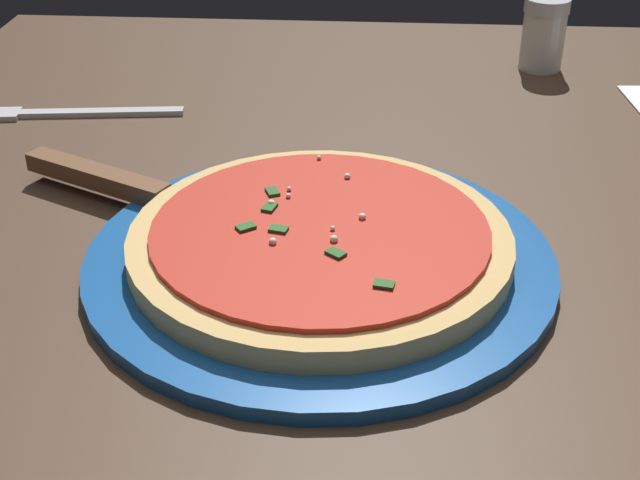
# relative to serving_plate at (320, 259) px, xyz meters

# --- Properties ---
(restaurant_table) EXTENTS (1.03, 0.92, 0.74)m
(restaurant_table) POSITION_rel_serving_plate_xyz_m (-0.04, 0.04, -0.13)
(restaurant_table) COLOR black
(restaurant_table) RESTS_ON ground_plane
(serving_plate) EXTENTS (0.31, 0.31, 0.01)m
(serving_plate) POSITION_rel_serving_plate_xyz_m (0.00, 0.00, 0.00)
(serving_plate) COLOR #195199
(serving_plate) RESTS_ON restaurant_table
(pizza) EXTENTS (0.25, 0.25, 0.02)m
(pizza) POSITION_rel_serving_plate_xyz_m (-0.00, -0.00, 0.01)
(pizza) COLOR #DBB26B
(pizza) RESTS_ON serving_plate
(pizza_server) EXTENTS (0.14, 0.22, 0.01)m
(pizza_server) POSITION_rel_serving_plate_xyz_m (-0.07, -0.14, 0.01)
(pizza_server) COLOR silver
(pizza_server) RESTS_ON serving_plate
(fork) EXTENTS (0.04, 0.19, 0.00)m
(fork) POSITION_rel_serving_plate_xyz_m (-0.24, -0.25, -0.00)
(fork) COLOR silver
(fork) RESTS_ON restaurant_table
(parmesan_shaker) EXTENTS (0.05, 0.05, 0.07)m
(parmesan_shaker) POSITION_rel_serving_plate_xyz_m (-0.40, 0.20, 0.03)
(parmesan_shaker) COLOR silver
(parmesan_shaker) RESTS_ON restaurant_table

